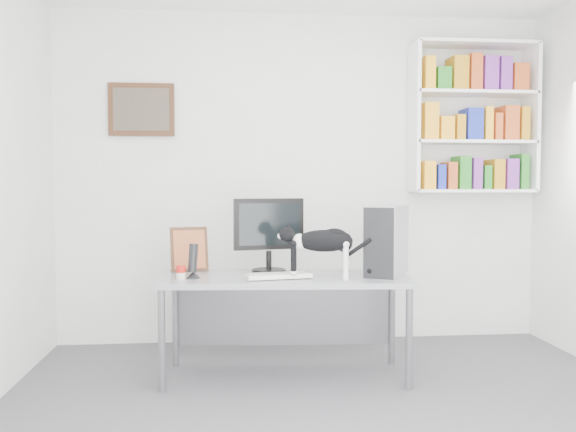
% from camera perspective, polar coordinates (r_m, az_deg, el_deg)
% --- Properties ---
extents(room, '(4.01, 4.01, 2.70)m').
position_cam_1_polar(room, '(3.09, 5.83, 3.84)').
color(room, '#515055').
rests_on(room, ground).
extents(bookshelf, '(1.03, 0.28, 1.24)m').
position_cam_1_polar(bookshelf, '(5.30, 16.93, 8.78)').
color(bookshelf, white).
rests_on(bookshelf, room).
extents(wall_art, '(0.52, 0.04, 0.42)m').
position_cam_1_polar(wall_art, '(5.08, -13.55, 9.66)').
color(wall_art, '#4A2818').
rests_on(wall_art, room).
extents(desk, '(1.69, 0.75, 0.69)m').
position_cam_1_polar(desk, '(4.17, -0.27, -10.33)').
color(desk, gray).
rests_on(desk, room).
extents(monitor, '(0.53, 0.33, 0.53)m').
position_cam_1_polar(monitor, '(4.25, -1.82, -1.76)').
color(monitor, black).
rests_on(monitor, desk).
extents(keyboard, '(0.45, 0.23, 0.03)m').
position_cam_1_polar(keyboard, '(4.01, -0.93, -5.62)').
color(keyboard, silver).
rests_on(keyboard, desk).
extents(pc_tower, '(0.40, 0.51, 0.47)m').
position_cam_1_polar(pc_tower, '(4.19, 9.21, -2.26)').
color(pc_tower, '#ACABB0').
rests_on(pc_tower, desk).
extents(speaker, '(0.14, 0.14, 0.24)m').
position_cam_1_polar(speaker, '(4.05, -8.88, -4.11)').
color(speaker, black).
rests_on(speaker, desk).
extents(leaning_print, '(0.28, 0.16, 0.33)m').
position_cam_1_polar(leaning_print, '(4.37, -9.23, -3.02)').
color(leaning_print, '#4A2818').
rests_on(leaning_print, desk).
extents(soup_can, '(0.08, 0.08, 0.09)m').
position_cam_1_polar(soup_can, '(4.01, -9.98, -5.25)').
color(soup_can, '#B8150F').
rests_on(soup_can, desk).
extents(cat, '(0.56, 0.22, 0.34)m').
position_cam_1_polar(cat, '(3.96, 3.17, -3.51)').
color(cat, black).
rests_on(cat, desk).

